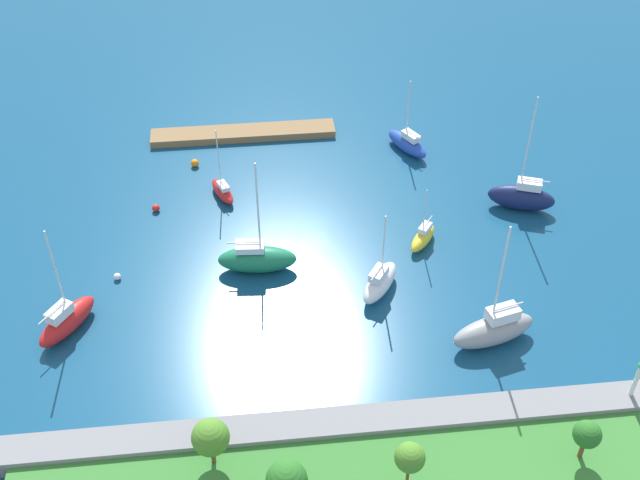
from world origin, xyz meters
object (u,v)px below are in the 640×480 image
(sailboat_navy_near_pier, at_px, (522,197))
(mooring_buoy_orange, at_px, (195,163))
(park_tree_center, at_px, (410,458))
(park_tree_west, at_px, (587,435))
(pier_dock, at_px, (243,133))
(harbor_beacon, at_px, (638,376))
(sailboat_yellow_by_breakwater, at_px, (423,237))
(mooring_buoy_white, at_px, (117,277))
(mooring_buoy_red, at_px, (156,208))
(sailboat_white_far_north, at_px, (380,282))
(sailboat_red_along_channel, at_px, (67,320))
(sailboat_blue_off_beacon, at_px, (407,143))
(sailboat_gray_center_basin, at_px, (494,329))
(sailboat_red_east_end, at_px, (223,191))
(park_tree_mideast, at_px, (211,437))
(sailboat_green_inner_mooring, at_px, (257,258))

(sailboat_navy_near_pier, relative_size, mooring_buoy_orange, 14.90)
(park_tree_center, height_order, park_tree_west, park_tree_center)
(pier_dock, height_order, harbor_beacon, harbor_beacon)
(pier_dock, distance_m, sailboat_yellow_by_breakwater, 27.79)
(pier_dock, bearing_deg, mooring_buoy_orange, 44.97)
(mooring_buoy_white, bearing_deg, mooring_buoy_red, -107.02)
(mooring_buoy_orange, bearing_deg, sailboat_white_far_north, 127.89)
(harbor_beacon, relative_size, mooring_buoy_white, 5.38)
(pier_dock, distance_m, park_tree_west, 53.94)
(pier_dock, bearing_deg, park_tree_west, 115.95)
(sailboat_red_along_channel, xyz_separation_m, mooring_buoy_red, (-6.88, -16.53, -0.87))
(sailboat_blue_off_beacon, distance_m, sailboat_navy_near_pier, 15.52)
(sailboat_yellow_by_breakwater, xyz_separation_m, sailboat_navy_near_pier, (-11.48, -4.62, 0.67))
(park_tree_center, height_order, mooring_buoy_orange, park_tree_center)
(pier_dock, relative_size, mooring_buoy_red, 26.92)
(sailboat_white_far_north, height_order, sailboat_red_along_channel, sailboat_red_along_channel)
(park_tree_west, xyz_separation_m, sailboat_gray_center_basin, (2.95, -13.03, -2.25))
(mooring_buoy_red, bearing_deg, mooring_buoy_white, 72.98)
(sailboat_red_east_end, distance_m, sailboat_yellow_by_breakwater, 22.22)
(park_tree_mideast, xyz_separation_m, sailboat_red_east_end, (-1.11, -34.10, -3.22))
(sailboat_navy_near_pier, distance_m, mooring_buoy_white, 42.06)
(park_tree_center, bearing_deg, sailboat_gray_center_basin, -126.68)
(park_tree_west, height_order, sailboat_white_far_north, sailboat_white_far_north)
(mooring_buoy_red, bearing_deg, sailboat_blue_off_beacon, -163.76)
(park_tree_west, height_order, sailboat_gray_center_basin, sailboat_gray_center_basin)
(sailboat_red_along_channel, bearing_deg, mooring_buoy_orange, 10.44)
(mooring_buoy_red, bearing_deg, pier_dock, -125.66)
(sailboat_gray_center_basin, bearing_deg, harbor_beacon, 122.95)
(sailboat_yellow_by_breakwater, relative_size, mooring_buoy_white, 9.97)
(park_tree_west, relative_size, mooring_buoy_white, 5.42)
(park_tree_mideast, xyz_separation_m, sailboat_blue_off_beacon, (-22.58, -40.70, -2.95))
(sailboat_red_along_channel, relative_size, mooring_buoy_white, 16.18)
(sailboat_green_inner_mooring, xyz_separation_m, mooring_buoy_orange, (6.22, -18.14, -0.97))
(sailboat_yellow_by_breakwater, distance_m, sailboat_navy_near_pier, 12.40)
(park_tree_mideast, distance_m, sailboat_gray_center_basin, 26.63)
(harbor_beacon, bearing_deg, sailboat_gray_center_basin, -42.59)
(sailboat_green_inner_mooring, height_order, mooring_buoy_orange, sailboat_green_inner_mooring)
(sailboat_red_east_end, relative_size, mooring_buoy_orange, 9.21)
(park_tree_west, relative_size, sailboat_red_along_channel, 0.34)
(sailboat_red_east_end, height_order, mooring_buoy_red, sailboat_red_east_end)
(sailboat_navy_near_pier, distance_m, sailboat_white_far_north, 20.15)
(mooring_buoy_white, bearing_deg, sailboat_blue_off_beacon, -149.61)
(park_tree_center, height_order, sailboat_gray_center_basin, sailboat_gray_center_basin)
(sailboat_gray_center_basin, relative_size, mooring_buoy_white, 18.96)
(park_tree_center, bearing_deg, sailboat_green_inner_mooring, -69.28)
(park_tree_center, height_order, sailboat_yellow_by_breakwater, sailboat_yellow_by_breakwater)
(park_tree_west, relative_size, sailboat_red_east_end, 0.45)
(park_tree_west, bearing_deg, sailboat_green_inner_mooring, -46.89)
(sailboat_red_east_end, bearing_deg, mooring_buoy_white, 117.23)
(sailboat_yellow_by_breakwater, xyz_separation_m, mooring_buoy_white, (30.05, 1.96, -0.53))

